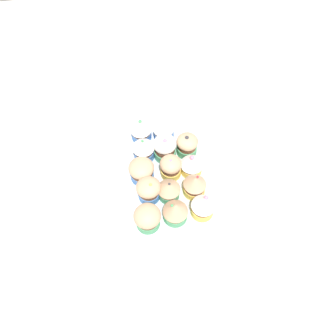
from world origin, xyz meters
TOP-DOWN VIEW (x-y plane):
  - ground_plane at (0.00, 0.00)cm, footprint 180.00×180.00cm
  - baking_tray at (0.00, 0.00)cm, footprint 36.63×23.79cm
  - cupcake_0 at (-12.08, -6.79)cm, footprint 5.83×5.83cm
  - cupcake_1 at (-6.12, -5.87)cm, footprint 5.76×5.76cm
  - cupcake_2 at (0.07, -6.27)cm, footprint 6.01×6.01cm
  - cupcake_3 at (6.28, -6.11)cm, footprint 5.82×5.82cm
  - cupcake_4 at (-12.35, 0.39)cm, footprint 6.14×6.14cm
  - cupcake_5 at (-6.39, 0.70)cm, footprint 5.79×5.79cm
  - cupcake_6 at (-0.39, -0.73)cm, footprint 5.69×5.69cm
  - cupcake_7 at (5.96, 0.28)cm, footprint 6.17×6.17cm
  - cupcake_8 at (12.46, -0.53)cm, footprint 5.84×5.84cm
  - cupcake_9 at (-13.22, 6.79)cm, footprint 6.50×6.50cm
  - cupcake_10 at (-5.90, 5.69)cm, footprint 6.17×6.17cm
  - cupcake_11 at (0.08, 6.87)cm, footprint 6.61×6.61cm
  - cupcake_12 at (6.45, 5.68)cm, footprint 6.01×6.01cm
  - cupcake_13 at (13.18, 5.75)cm, footprint 5.92×5.92cm
  - napkin at (25.80, 4.03)cm, footprint 13.53×14.81cm

SIDE VIEW (x-z plane):
  - ground_plane at x=0.00cm, z-range -3.00..0.00cm
  - napkin at x=25.80cm, z-range 0.00..0.60cm
  - baking_tray at x=0.00cm, z-range 0.00..1.20cm
  - cupcake_11 at x=0.08cm, z-range 1.33..7.69cm
  - cupcake_5 at x=-6.39cm, z-range 1.21..7.89cm
  - cupcake_6 at x=-0.39cm, z-range 1.13..7.98cm
  - cupcake_3 at x=6.28cm, z-range 1.10..8.09cm
  - cupcake_10 at x=-5.90cm, z-range 1.25..8.14cm
  - cupcake_2 at x=0.07cm, z-range 1.14..8.27cm
  - cupcake_4 at x=-12.35cm, z-range 1.13..8.34cm
  - cupcake_9 at x=-13.22cm, z-range 1.36..8.17cm
  - cupcake_13 at x=13.18cm, z-range 1.12..8.43cm
  - cupcake_1 at x=-6.12cm, z-range 1.11..8.45cm
  - cupcake_8 at x=12.46cm, z-range 1.24..8.57cm
  - cupcake_0 at x=-12.08cm, z-range 1.11..8.97cm
  - cupcake_7 at x=5.96cm, z-range 1.05..9.05cm
  - cupcake_12 at x=6.45cm, z-range 1.24..9.35cm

